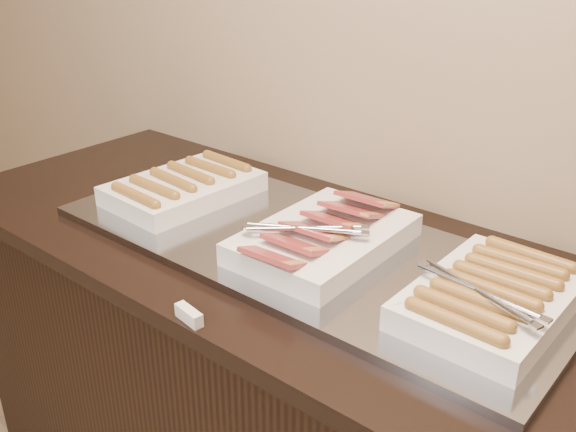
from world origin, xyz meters
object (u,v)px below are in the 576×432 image
(dish_center, at_px, (323,237))
(warming_tray, at_px, (305,246))
(dish_left, at_px, (184,187))
(dish_right, at_px, (491,297))
(counter, at_px, (311,410))

(dish_center, bearing_deg, warming_tray, 175.04)
(warming_tray, height_order, dish_left, dish_left)
(warming_tray, xyz_separation_m, dish_right, (0.44, -0.00, 0.04))
(dish_left, distance_m, dish_center, 0.45)
(dish_right, bearing_deg, dish_left, -179.78)
(counter, bearing_deg, dish_left, 180.00)
(warming_tray, xyz_separation_m, dish_left, (-0.40, 0.00, 0.04))
(dish_left, xyz_separation_m, dish_right, (0.84, -0.00, 0.00))
(counter, distance_m, dish_left, 0.66)
(counter, distance_m, warming_tray, 0.46)
(counter, height_order, dish_right, dish_right)
(dish_center, bearing_deg, dish_left, 178.27)
(dish_center, distance_m, dish_right, 0.38)
(dish_left, distance_m, dish_right, 0.84)
(counter, distance_m, dish_right, 0.65)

